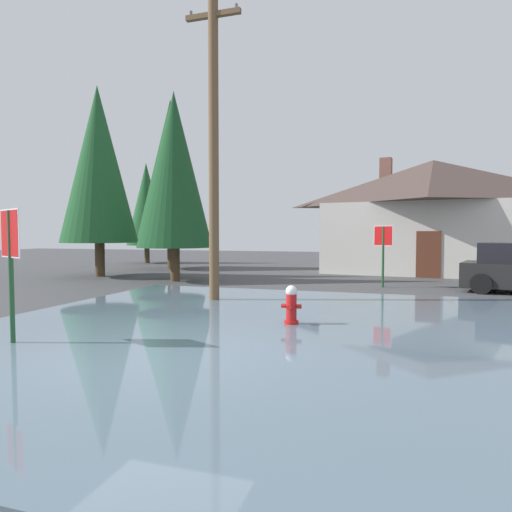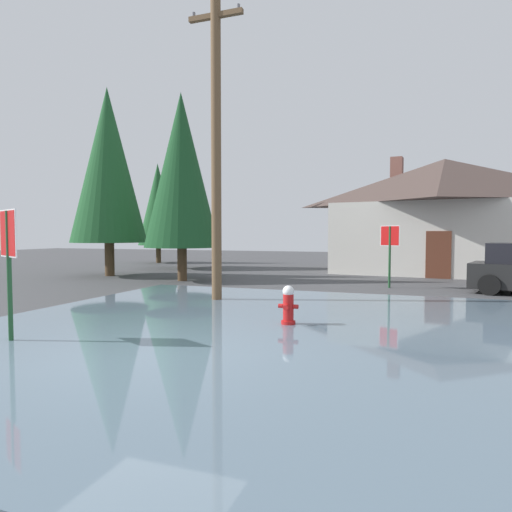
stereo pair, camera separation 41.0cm
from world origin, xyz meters
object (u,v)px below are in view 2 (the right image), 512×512
Objects in this scene: pine_tree_mid_left at (158,205)px; pine_tree_far_center at (181,171)px; stop_sign_near at (9,247)px; fire_hydrant at (288,306)px; pine_tree_short_left at (108,166)px; stop_sign_far at (390,244)px; utility_pole at (216,143)px; pine_tree_tall_left at (181,170)px; house at (444,214)px.

pine_tree_mid_left is 0.86× the size of pine_tree_far_center.
fire_hydrant is at bearing 35.50° from stop_sign_near.
stop_sign_far is at bearing -2.00° from pine_tree_short_left.
fire_hydrant is (4.18, 2.98, -1.25)m from stop_sign_near.
utility_pole is 12.05m from pine_tree_tall_left.
fire_hydrant is 0.11× the size of pine_tree_far_center.
pine_tree_short_left is at bearing 146.15° from utility_pole.
utility_pole is 9.19m from pine_tree_short_left.
pine_tree_tall_left reaches higher than pine_tree_mid_left.
pine_tree_short_left reaches higher than house.
stop_sign_near is 0.26× the size of pine_tree_tall_left.
pine_tree_tall_left reaches higher than stop_sign_far.
pine_tree_far_center is at bearing -10.80° from pine_tree_short_left.
fire_hydrant is 0.10× the size of pine_tree_short_left.
pine_tree_tall_left is (-5.35, 15.61, 3.65)m from stop_sign_near.
pine_tree_far_center reaches higher than stop_sign_near.
house is 12.71m from pine_tree_far_center.
pine_tree_far_center is at bearing 129.03° from utility_pole.
stop_sign_far is 0.20× the size of house.
utility_pole is at bearing -33.85° from pine_tree_short_left.
house is at bearing 65.73° from stop_sign_near.
stop_sign_far is 0.26× the size of pine_tree_short_left.
stop_sign_far is 12.54m from pine_tree_short_left.
pine_tree_short_left is at bearing -71.89° from pine_tree_mid_left.
pine_tree_tall_left reaches higher than pine_tree_far_center.
fire_hydrant is 13.78m from pine_tree_short_left.
house is 15.87m from pine_tree_short_left.
pine_tree_mid_left is at bearing 149.04° from stop_sign_far.
stop_sign_near is 10.55m from pine_tree_far_center.
stop_sign_near is 0.27× the size of utility_pole.
pine_tree_far_center is (-7.96, -0.36, 2.85)m from stop_sign_far.
pine_tree_short_left is at bearing 120.29° from stop_sign_near.
pine_tree_short_left is at bearing -100.77° from pine_tree_tall_left.
stop_sign_near is at bearing -64.80° from pine_tree_mid_left.
fire_hydrant is 0.09× the size of pine_tree_tall_left.
utility_pole is 1.32× the size of pine_tree_mid_left.
stop_sign_far is at bearing 77.56° from fire_hydrant.
pine_tree_far_center reaches higher than pine_tree_mid_left.
pine_tree_short_left is (-10.45, 7.76, 4.50)m from fire_hydrant.
pine_tree_far_center is at bearing 132.24° from fire_hydrant.
pine_tree_mid_left is 11.57m from pine_tree_far_center.
pine_tree_short_left is (-14.19, -6.81, 2.07)m from house.
stop_sign_far is 0.29× the size of pine_tree_far_center.
utility_pole is at bearing -133.49° from stop_sign_far.
pine_tree_mid_left reaches higher than house.
utility_pole is at bearing -56.14° from pine_tree_tall_left.
house is at bearing 25.63° from pine_tree_short_left.
pine_tree_tall_left is 1.08× the size of pine_tree_short_left.
utility_pole reaches higher than pine_tree_short_left.
pine_tree_tall_left is 1.21× the size of pine_tree_far_center.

